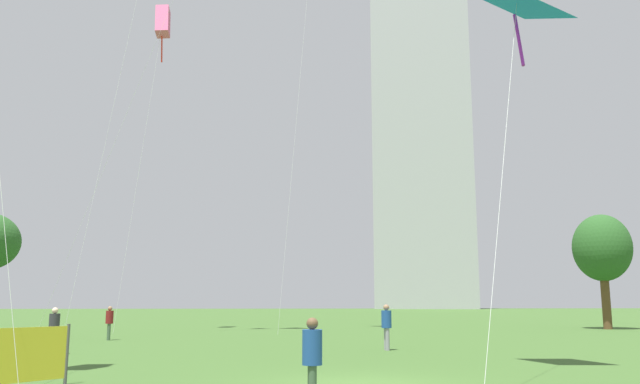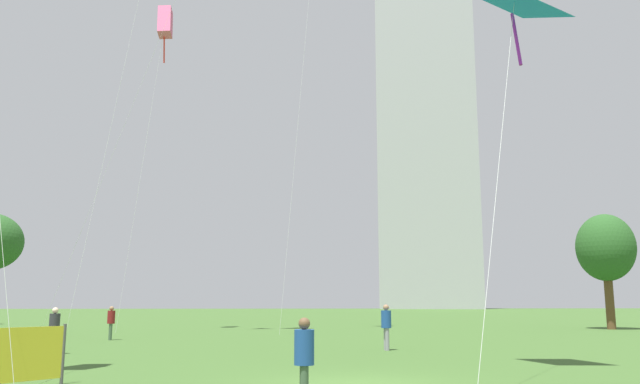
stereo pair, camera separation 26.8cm
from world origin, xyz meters
name	(u,v)px [view 1 (the left image)]	position (x,y,z in m)	size (l,w,h in m)	color
person_standing_0	(312,356)	(-1.44, -3.53, 0.98)	(0.38, 0.38, 1.69)	#3F593F
person_standing_1	(386,324)	(2.49, 10.47, 1.06)	(0.41, 0.41, 1.84)	gray
person_standing_2	(109,321)	(-10.51, 18.05, 0.99)	(0.38, 0.38, 1.71)	#3F593F
person_standing_3	(54,327)	(-10.41, 9.36, 1.01)	(0.39, 0.39, 1.75)	tan
kite_flying_0	(517,4)	(5.18, 1.91, 10.97)	(4.78, 6.37, 11.71)	silver
kite_flying_1	(163,22)	(-10.22, 27.30, 21.56)	(2.32, 2.92, 22.85)	silver
park_tree_2	(602,249)	(21.37, 27.97, 5.66)	(4.05, 4.05, 8.12)	brown
distant_highrise_0	(420,101)	(35.58, 139.56, 53.20)	(23.89, 22.32, 106.40)	#A8A8AD
event_banner	(5,356)	(-8.22, -0.46, 0.76)	(2.13, 2.22, 1.44)	#4C4C4C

